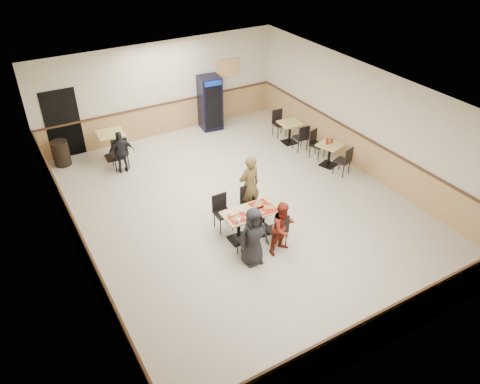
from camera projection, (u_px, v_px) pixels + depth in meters
ground at (241, 208)px, 11.91m from camera, size 10.00×10.00×0.00m
room_shell at (249, 134)px, 14.18m from camera, size 10.00×10.00×10.00m
main_table at (251, 219)px, 10.73m from camera, size 1.33×0.67×0.71m
main_chairs at (249, 221)px, 10.73m from camera, size 1.18×1.56×0.90m
diner_woman_left at (253, 237)px, 9.85m from camera, size 0.71×0.50×1.38m
diner_woman_right at (283, 228)px, 10.20m from camera, size 0.69×0.58×1.28m
diner_man_opposite at (249, 186)px, 11.31m from camera, size 0.61×0.42×1.61m
lone_diner at (121, 152)px, 13.11m from camera, size 0.76×0.40×1.25m
tabletop_clutter at (253, 211)px, 10.56m from camera, size 1.16×0.58×0.12m
side_table_near at (330, 151)px, 13.48m from camera, size 0.82×0.82×0.69m
side_table_near_chair_south at (342, 160)px, 13.09m from camera, size 0.52×0.52×0.88m
side_table_near_chair_north at (318, 144)px, 13.90m from camera, size 0.52×0.52×0.88m
side_table_far at (290, 129)px, 14.69m from camera, size 0.68×0.68×0.70m
side_table_far_chair_south at (300, 137)px, 14.30m from camera, size 0.43×0.43×0.88m
side_table_far_chair_north at (280, 124)px, 15.11m from camera, size 0.43×0.43×0.88m
condiment_caddy at (329, 141)px, 13.33m from camera, size 0.23×0.06×0.20m
back_table at (112, 141)px, 13.82m from camera, size 0.81×0.81×0.82m
back_table_chair_lone at (119, 151)px, 13.36m from camera, size 0.51×0.51×1.04m
pepsi_cooler at (210, 103)px, 15.37m from camera, size 0.75×0.75×1.79m
trash_bin at (61, 153)px, 13.57m from camera, size 0.48×0.48×0.75m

